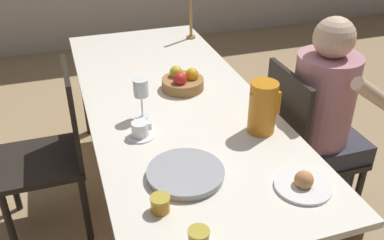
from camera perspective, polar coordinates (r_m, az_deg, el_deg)
ground_plane at (r=2.58m, az=-2.23°, el=-11.50°), size 20.00×20.00×0.00m
dining_table at (r=2.20m, az=-2.56°, el=0.93°), size 0.86×2.11×0.73m
chair_person_side at (r=2.29m, az=14.49°, el=-3.41°), size 0.42×0.42×0.92m
chair_opposite at (r=2.31m, az=-17.98°, el=-3.82°), size 0.42×0.42×0.92m
person_seated at (r=2.21m, az=17.59°, el=1.06°), size 0.39×0.41×1.17m
red_pitcher at (r=1.85m, az=9.40°, el=1.69°), size 0.15×0.12×0.23m
wine_glass_water at (r=1.94m, az=-6.84°, el=4.03°), size 0.07×0.07×0.19m
teacup_near_person at (r=1.85m, az=-6.94°, el=-1.40°), size 0.12×0.12×0.07m
serving_tray at (r=1.62m, az=-0.87°, el=-7.13°), size 0.29×0.29×0.03m
bread_plate at (r=1.62m, az=14.62°, el=-8.21°), size 0.21×0.21×0.07m
jam_jar_amber at (r=1.47m, az=-4.25°, el=-10.99°), size 0.07×0.07×0.06m
jam_jar_red at (r=1.36m, az=0.90°, el=-15.32°), size 0.07×0.07×0.06m
fruit_bowl at (r=2.23m, az=-1.24°, el=5.15°), size 0.22×0.22×0.11m
candlestick_tall at (r=2.90m, az=-0.14°, el=13.72°), size 0.06×0.06×0.38m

